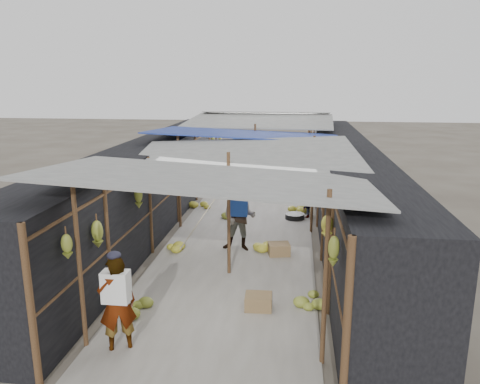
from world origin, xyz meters
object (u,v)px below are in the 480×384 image
at_px(shopper_blue, 239,217).
at_px(vendor_seated, 307,203).
at_px(crate_near, 279,249).
at_px(vendor_elderly, 117,303).
at_px(black_basin, 295,217).

relative_size(shopper_blue, vendor_seated, 1.79).
distance_m(crate_near, vendor_elderly, 4.80).
distance_m(black_basin, vendor_elderly, 7.62).
xyz_separation_m(shopper_blue, vendor_seated, (1.66, 2.90, -0.37)).
relative_size(crate_near, black_basin, 0.86).
distance_m(vendor_elderly, shopper_blue, 4.61).
height_order(vendor_elderly, shopper_blue, shopper_blue).
xyz_separation_m(crate_near, shopper_blue, (-0.96, 0.24, 0.69)).
height_order(shopper_blue, vendor_seated, shopper_blue).
bearing_deg(vendor_elderly, black_basin, -135.63).
bearing_deg(vendor_seated, crate_near, 1.22).
distance_m(black_basin, vendor_seated, 0.55).
bearing_deg(vendor_seated, vendor_elderly, -8.31).
relative_size(black_basin, vendor_seated, 0.61).
distance_m(black_basin, shopper_blue, 3.09).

